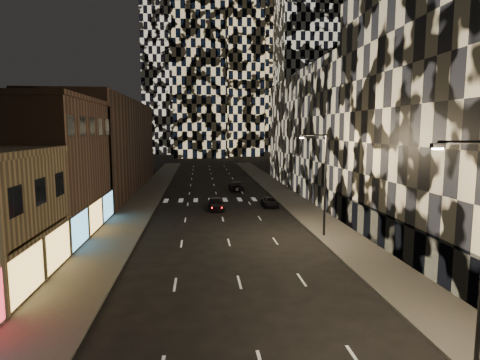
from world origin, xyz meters
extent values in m
cube|color=#47443F|center=(-10.00, 50.00, 0.07)|extent=(4.00, 120.00, 0.15)
cube|color=#47443F|center=(10.00, 50.00, 0.07)|extent=(4.00, 120.00, 0.15)
cube|color=#4C4C47|center=(-7.90, 50.00, 0.07)|extent=(0.20, 120.00, 0.15)
cube|color=#4C4C47|center=(7.90, 50.00, 0.07)|extent=(0.20, 120.00, 0.15)
cube|color=brown|center=(-17.00, 33.50, 6.00)|extent=(10.00, 15.00, 12.00)
cube|color=brown|center=(-17.00, 60.00, 7.00)|extent=(10.00, 40.00, 14.00)
cube|color=#383838|center=(12.30, 24.50, 1.50)|extent=(0.60, 25.00, 3.00)
cube|color=#232326|center=(20.00, 57.00, 9.00)|extent=(16.00, 40.00, 18.00)
cube|color=black|center=(35.00, 135.00, 50.00)|extent=(20.00, 20.00, 100.00)
cube|color=black|center=(-12.00, 165.00, 60.00)|extent=(24.00, 24.00, 120.00)
cube|color=black|center=(-2.00, 140.00, 47.50)|extent=(18.00, 18.00, 95.00)
cylinder|color=black|center=(7.50, 10.00, 9.05)|extent=(2.20, 0.14, 0.14)
cube|color=black|center=(6.40, 10.00, 8.93)|extent=(0.50, 0.25, 0.18)
cube|color=#FFEAB2|center=(6.40, 10.00, 8.81)|extent=(0.35, 0.18, 0.06)
cylinder|color=black|center=(8.60, 30.00, 4.65)|extent=(0.20, 0.20, 9.00)
cylinder|color=black|center=(7.50, 30.00, 9.05)|extent=(2.20, 0.14, 0.14)
cube|color=black|center=(6.40, 30.00, 8.93)|extent=(0.50, 0.25, 0.18)
cube|color=#FFEAB2|center=(6.40, 30.00, 8.81)|extent=(0.35, 0.18, 0.06)
imported|color=black|center=(-0.50, 43.12, 0.75)|extent=(2.02, 4.52, 1.51)
imported|color=black|center=(3.31, 58.28, 0.73)|extent=(2.22, 5.09, 1.46)
imported|color=black|center=(6.24, 44.54, 0.55)|extent=(1.88, 3.99, 1.10)
camera|label=1|loc=(-2.38, -4.06, 9.51)|focal=30.00mm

